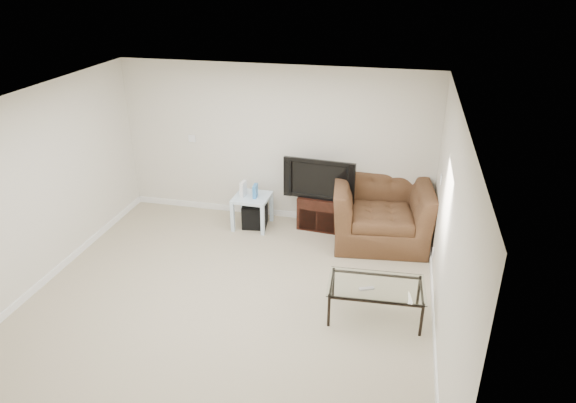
% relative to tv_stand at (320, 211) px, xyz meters
% --- Properties ---
extents(floor, '(5.00, 5.00, 0.00)m').
position_rel_tv_stand_xyz_m(floor, '(-0.78, -2.28, -0.27)').
color(floor, tan).
rests_on(floor, ground).
extents(ceiling, '(5.00, 5.00, 0.00)m').
position_rel_tv_stand_xyz_m(ceiling, '(-0.78, -2.28, 2.23)').
color(ceiling, white).
rests_on(ceiling, ground).
extents(wall_back, '(5.00, 0.02, 2.50)m').
position_rel_tv_stand_xyz_m(wall_back, '(-0.78, 0.22, 0.98)').
color(wall_back, silver).
rests_on(wall_back, ground).
extents(wall_left, '(0.02, 5.00, 2.50)m').
position_rel_tv_stand_xyz_m(wall_left, '(-3.28, -2.28, 0.98)').
color(wall_left, silver).
rests_on(wall_left, ground).
extents(wall_right, '(0.02, 5.00, 2.50)m').
position_rel_tv_stand_xyz_m(wall_right, '(1.72, -2.28, 0.98)').
color(wall_right, silver).
rests_on(wall_right, ground).
extents(plate_back, '(0.12, 0.02, 0.12)m').
position_rel_tv_stand_xyz_m(plate_back, '(-2.18, 0.21, 0.98)').
color(plate_back, white).
rests_on(plate_back, wall_back).
extents(plate_right_switch, '(0.02, 0.09, 0.13)m').
position_rel_tv_stand_xyz_m(plate_right_switch, '(1.71, -0.68, 0.98)').
color(plate_right_switch, white).
rests_on(plate_right_switch, wall_right).
extents(plate_right_outlet, '(0.02, 0.08, 0.12)m').
position_rel_tv_stand_xyz_m(plate_right_outlet, '(1.71, -0.98, 0.03)').
color(plate_right_outlet, white).
rests_on(plate_right_outlet, wall_right).
extents(tv_stand, '(0.68, 0.50, 0.54)m').
position_rel_tv_stand_xyz_m(tv_stand, '(0.00, 0.00, 0.00)').
color(tv_stand, black).
rests_on(tv_stand, floor).
extents(dvd_player, '(0.35, 0.26, 0.05)m').
position_rel_tv_stand_xyz_m(dvd_player, '(-0.00, -0.04, 0.18)').
color(dvd_player, black).
rests_on(dvd_player, tv_stand).
extents(television, '(1.05, 0.29, 0.64)m').
position_rel_tv_stand_xyz_m(television, '(-0.00, -0.03, 0.59)').
color(television, black).
rests_on(television, tv_stand).
extents(side_table, '(0.56, 0.56, 0.52)m').
position_rel_tv_stand_xyz_m(side_table, '(-1.05, -0.23, -0.01)').
color(side_table, '#A7C0C9').
rests_on(side_table, floor).
extents(subwoofer, '(0.42, 0.42, 0.37)m').
position_rel_tv_stand_xyz_m(subwoofer, '(-1.02, -0.21, -0.08)').
color(subwoofer, black).
rests_on(subwoofer, floor).
extents(game_console, '(0.07, 0.18, 0.24)m').
position_rel_tv_stand_xyz_m(game_console, '(-1.19, -0.25, 0.37)').
color(game_console, white).
rests_on(game_console, side_table).
extents(game_case, '(0.06, 0.16, 0.21)m').
position_rel_tv_stand_xyz_m(game_case, '(-0.99, -0.25, 0.36)').
color(game_case, '#337FCC').
rests_on(game_case, side_table).
extents(recliner, '(1.52, 1.07, 1.24)m').
position_rel_tv_stand_xyz_m(recliner, '(0.96, -0.23, 0.35)').
color(recliner, '#4B371C').
rests_on(recliner, floor).
extents(coffee_table, '(1.15, 0.69, 0.44)m').
position_rel_tv_stand_xyz_m(coffee_table, '(1.02, -2.14, -0.05)').
color(coffee_table, black).
rests_on(coffee_table, floor).
extents(remote, '(0.18, 0.11, 0.02)m').
position_rel_tv_stand_xyz_m(remote, '(0.92, -2.25, 0.18)').
color(remote, '#B2B2B7').
rests_on(remote, coffee_table).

